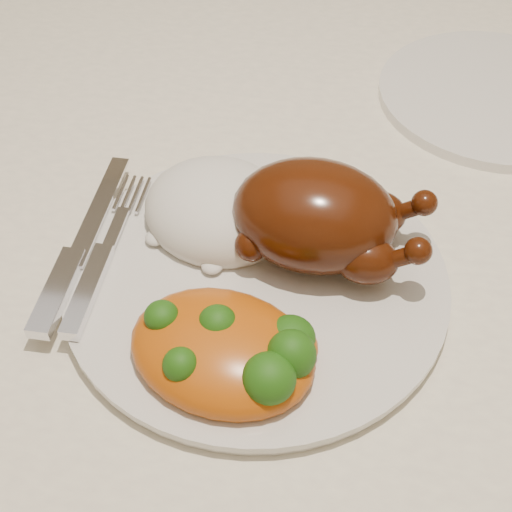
% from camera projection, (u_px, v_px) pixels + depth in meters
% --- Properties ---
extents(floor, '(4.00, 4.00, 0.00)m').
position_uv_depth(floor, '(224.00, 498.00, 1.22)').
color(floor, brown).
rests_on(floor, ground).
extents(dining_table, '(1.60, 0.90, 0.76)m').
position_uv_depth(dining_table, '(203.00, 216.00, 0.74)').
color(dining_table, brown).
rests_on(dining_table, floor).
extents(tablecloth, '(1.73, 1.03, 0.18)m').
position_uv_depth(tablecloth, '(199.00, 161.00, 0.68)').
color(tablecloth, beige).
rests_on(tablecloth, dining_table).
extents(dinner_plate, '(0.37, 0.37, 0.01)m').
position_uv_depth(dinner_plate, '(256.00, 280.00, 0.53)').
color(dinner_plate, silver).
rests_on(dinner_plate, tablecloth).
extents(side_plate, '(0.29, 0.29, 0.01)m').
position_uv_depth(side_plate, '(496.00, 95.00, 0.70)').
color(side_plate, silver).
rests_on(side_plate, tablecloth).
extents(roast_chicken, '(0.15, 0.10, 0.08)m').
position_uv_depth(roast_chicken, '(319.00, 217.00, 0.52)').
color(roast_chicken, '#4A1807').
rests_on(roast_chicken, dinner_plate).
extents(rice_mound, '(0.15, 0.15, 0.06)m').
position_uv_depth(rice_mound, '(219.00, 211.00, 0.56)').
color(rice_mound, white).
rests_on(rice_mound, dinner_plate).
extents(mac_and_cheese, '(0.15, 0.13, 0.05)m').
position_uv_depth(mac_and_cheese, '(234.00, 350.00, 0.47)').
color(mac_and_cheese, '#DD5B0E').
rests_on(mac_and_cheese, dinner_plate).
extents(cutlery, '(0.04, 0.19, 0.01)m').
position_uv_depth(cutlery, '(85.00, 263.00, 0.53)').
color(cutlery, silver).
rests_on(cutlery, dinner_plate).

